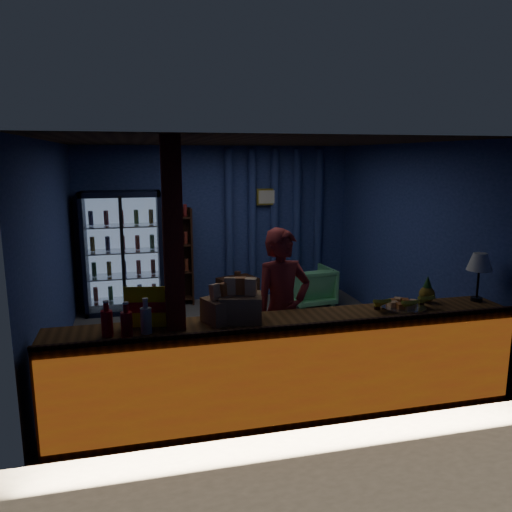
# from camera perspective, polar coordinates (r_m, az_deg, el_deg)

# --- Properties ---
(ground) EXTENTS (4.60, 4.60, 0.00)m
(ground) POSITION_cam_1_polar(r_m,az_deg,el_deg) (6.70, -1.17, -9.90)
(ground) COLOR #515154
(ground) RESTS_ON ground
(room_walls) EXTENTS (4.60, 4.60, 4.60)m
(room_walls) POSITION_cam_1_polar(r_m,az_deg,el_deg) (6.30, -1.23, 3.53)
(room_walls) COLOR navy
(room_walls) RESTS_ON ground
(counter) EXTENTS (4.40, 0.57, 0.99)m
(counter) POSITION_cam_1_polar(r_m,az_deg,el_deg) (4.81, 3.94, -12.57)
(counter) COLOR brown
(counter) RESTS_ON ground
(support_post) EXTENTS (0.16, 0.16, 2.60)m
(support_post) POSITION_cam_1_polar(r_m,az_deg,el_deg) (4.35, -9.27, -3.78)
(support_post) COLOR maroon
(support_post) RESTS_ON ground
(beverage_cooler) EXTENTS (1.20, 0.62, 1.90)m
(beverage_cooler) POSITION_cam_1_polar(r_m,az_deg,el_deg) (8.15, -14.93, 0.40)
(beverage_cooler) COLOR black
(beverage_cooler) RESTS_ON ground
(bottle_shelf) EXTENTS (0.50, 0.28, 1.60)m
(bottle_shelf) POSITION_cam_1_polar(r_m,az_deg,el_deg) (8.34, -9.02, -0.09)
(bottle_shelf) COLOR #371F11
(bottle_shelf) RESTS_ON ground
(curtain_folds) EXTENTS (1.74, 0.14, 2.50)m
(curtain_folds) POSITION_cam_1_polar(r_m,az_deg,el_deg) (8.64, 2.15, 3.83)
(curtain_folds) COLOR navy
(curtain_folds) RESTS_ON room_walls
(framed_picture) EXTENTS (0.36, 0.04, 0.28)m
(framed_picture) POSITION_cam_1_polar(r_m,az_deg,el_deg) (8.51, 1.27, 6.77)
(framed_picture) COLOR gold
(framed_picture) RESTS_ON room_walls
(shopkeeper) EXTENTS (0.69, 0.53, 1.72)m
(shopkeeper) POSITION_cam_1_polar(r_m,az_deg,el_deg) (5.18, 3.03, -6.28)
(shopkeeper) COLOR maroon
(shopkeeper) RESTS_ON ground
(green_chair) EXTENTS (0.76, 0.77, 0.64)m
(green_chair) POSITION_cam_1_polar(r_m,az_deg,el_deg) (8.29, 6.20, -3.44)
(green_chair) COLOR #61C37F
(green_chair) RESTS_ON ground
(side_table) EXTENTS (0.68, 0.59, 0.63)m
(side_table) POSITION_cam_1_polar(r_m,az_deg,el_deg) (8.02, -2.10, -4.32)
(side_table) COLOR #371F11
(side_table) RESTS_ON ground
(yellow_sign) EXTENTS (0.45, 0.17, 0.35)m
(yellow_sign) POSITION_cam_1_polar(r_m,az_deg,el_deg) (4.49, -12.05, -5.71)
(yellow_sign) COLOR #FEFD0D
(yellow_sign) RESTS_ON counter
(soda_bottles) EXTENTS (0.41, 0.18, 0.31)m
(soda_bottles) POSITION_cam_1_polar(r_m,az_deg,el_deg) (4.31, -14.57, -7.26)
(soda_bottles) COLOR #B80C17
(soda_bottles) RESTS_ON counter
(snack_box_left) EXTENTS (0.44, 0.39, 0.40)m
(snack_box_left) POSITION_cam_1_polar(r_m,az_deg,el_deg) (4.55, -1.79, -5.70)
(snack_box_left) COLOR #99744A
(snack_box_left) RESTS_ON counter
(snack_box_centre) EXTENTS (0.42, 0.38, 0.36)m
(snack_box_centre) POSITION_cam_1_polar(r_m,az_deg,el_deg) (4.55, -3.71, -5.91)
(snack_box_centre) COLOR #99744A
(snack_box_centre) RESTS_ON counter
(pastry_tray) EXTENTS (0.45, 0.45, 0.07)m
(pastry_tray) POSITION_cam_1_polar(r_m,az_deg,el_deg) (5.15, 16.43, -5.46)
(pastry_tray) COLOR silver
(pastry_tray) RESTS_ON counter
(banana_bunches) EXTENTS (0.69, 0.28, 0.15)m
(banana_bunches) POSITION_cam_1_polar(r_m,az_deg,el_deg) (5.09, 16.48, -5.08)
(banana_bunches) COLOR yellow
(banana_bunches) RESTS_ON counter
(table_lamp) EXTENTS (0.26, 0.26, 0.50)m
(table_lamp) POSITION_cam_1_polar(r_m,az_deg,el_deg) (5.58, 24.19, -0.82)
(table_lamp) COLOR black
(table_lamp) RESTS_ON counter
(pineapple) EXTENTS (0.16, 0.16, 0.27)m
(pineapple) POSITION_cam_1_polar(r_m,az_deg,el_deg) (5.41, 18.96, -3.86)
(pineapple) COLOR #97691B
(pineapple) RESTS_ON counter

